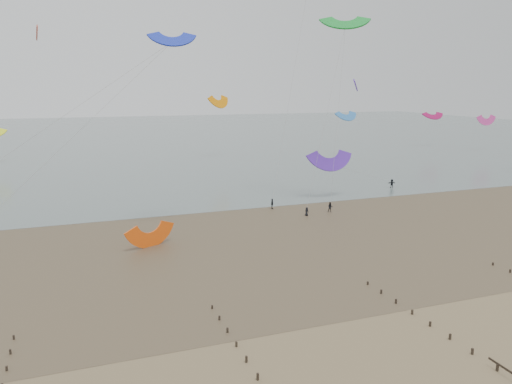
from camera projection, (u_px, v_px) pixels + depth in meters
ground at (404, 341)px, 43.48m from camera, size 500.00×500.00×0.00m
sea_and_shore at (238, 237)px, 73.73m from camera, size 500.00×665.00×0.03m
kitesurfers at (366, 194)px, 98.41m from camera, size 137.48×16.53×1.89m
grounded_kite at (151, 246)px, 69.24m from camera, size 7.95×7.24×3.55m
kites_airborne at (176, 91)px, 122.13m from camera, size 223.58×117.74×39.89m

